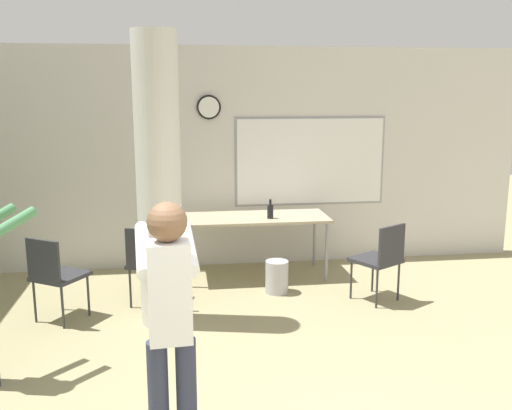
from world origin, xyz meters
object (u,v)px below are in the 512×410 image
at_px(chair_mid_room, 381,256).
at_px(person_playing_front, 170,316).
at_px(chair_table_left, 149,259).
at_px(chair_near_pillar, 55,272).
at_px(bottle_on_table, 270,211).
at_px(folding_table, 255,220).

bearing_deg(chair_mid_room, person_playing_front, -131.45).
bearing_deg(chair_table_left, chair_near_pillar, -160.17).
distance_m(chair_near_pillar, chair_table_left, 0.95).
xyz_separation_m(bottle_on_table, chair_table_left, (-1.41, -0.68, -0.33)).
height_order(folding_table, person_playing_front, person_playing_front).
xyz_separation_m(folding_table, chair_near_pillar, (-2.13, -1.13, -0.20)).
bearing_deg(chair_near_pillar, chair_table_left, 19.83).
bearing_deg(bottle_on_table, folding_table, 142.04).
distance_m(folding_table, chair_table_left, 1.49).
relative_size(bottle_on_table, chair_near_pillar, 0.27).
bearing_deg(chair_mid_room, chair_near_pillar, -178.50).
height_order(chair_table_left, chair_mid_room, same).
xyz_separation_m(folding_table, bottle_on_table, (0.17, -0.13, 0.14)).
height_order(chair_near_pillar, person_playing_front, person_playing_front).
height_order(chair_near_pillar, chair_table_left, same).
bearing_deg(bottle_on_table, chair_table_left, -154.22).
relative_size(folding_table, chair_table_left, 2.04).
bearing_deg(chair_near_pillar, person_playing_front, -64.43).
height_order(bottle_on_table, chair_table_left, bottle_on_table).
distance_m(bottle_on_table, chair_table_left, 1.60).
bearing_deg(person_playing_front, bottle_on_table, 71.39).
distance_m(chair_table_left, chair_mid_room, 2.47).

